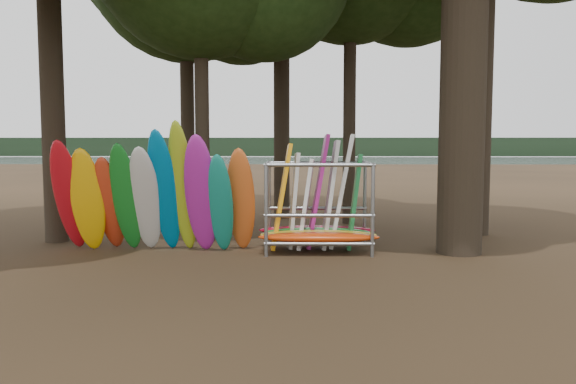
{
  "coord_description": "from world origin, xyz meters",
  "views": [
    {
      "loc": [
        0.72,
        -12.21,
        2.57
      ],
      "look_at": [
        0.51,
        1.5,
        1.4
      ],
      "focal_mm": 35.0,
      "sensor_mm": 36.0,
      "label": 1
    }
  ],
  "objects": [
    {
      "name": "lake",
      "position": [
        0.0,
        60.0,
        0.0
      ],
      "size": [
        160.0,
        160.0,
        0.0
      ],
      "primitive_type": "plane",
      "color": "gray",
      "rests_on": "ground"
    },
    {
      "name": "kayak_row",
      "position": [
        -2.73,
        0.92,
        1.32
      ],
      "size": [
        4.81,
        1.8,
        3.23
      ],
      "color": "red",
      "rests_on": "ground"
    },
    {
      "name": "ground",
      "position": [
        0.0,
        0.0,
        0.0
      ],
      "size": [
        120.0,
        120.0,
        0.0
      ],
      "primitive_type": "plane",
      "color": "#47331E",
      "rests_on": "ground"
    },
    {
      "name": "far_shore",
      "position": [
        0.0,
        110.0,
        2.0
      ],
      "size": [
        160.0,
        4.0,
        4.0
      ],
      "primitive_type": "cube",
      "color": "black",
      "rests_on": "ground"
    },
    {
      "name": "storage_rack",
      "position": [
        1.24,
        1.22,
        1.0
      ],
      "size": [
        2.92,
        1.6,
        2.83
      ],
      "color": "gray",
      "rests_on": "ground"
    }
  ]
}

